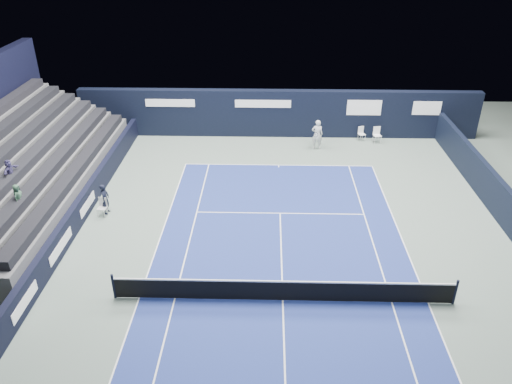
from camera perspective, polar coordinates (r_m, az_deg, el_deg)
ground at (r=20.94m, az=2.96°, el=-8.69°), size 48.00×48.00×0.00m
court_surface at (r=19.39m, az=3.07°, el=-12.28°), size 10.97×23.77×0.01m
enclosure_wall_right at (r=26.25m, az=26.41°, el=-1.28°), size 0.30×22.00×1.80m
folding_chair_back_a at (r=33.40m, az=11.93°, el=6.84°), size 0.51×0.53×0.91m
folding_chair_back_b at (r=33.26m, az=13.66°, el=6.51°), size 0.53×0.51×1.04m
line_judge_chair at (r=25.27m, az=-17.15°, el=-1.49°), size 0.47×0.46×0.93m
line_judge at (r=25.31m, az=-16.85°, el=-0.76°), size 0.42×0.60×1.55m
court_markings at (r=19.38m, az=3.08°, el=-12.26°), size 11.03×23.83×0.00m
tennis_net at (r=19.06m, az=3.11°, el=-11.13°), size 12.90×0.10×1.10m
back_sponsor_wall at (r=33.07m, az=2.56°, el=8.97°), size 26.00×0.63×3.10m
side_barrier_left at (r=25.49m, az=-19.06°, el=-1.37°), size 0.33×22.00×1.20m
spectator_stand at (r=27.26m, az=-26.31°, el=2.34°), size 6.00×18.00×6.40m
tennis_player at (r=31.47m, az=7.00°, el=6.55°), size 0.70×0.85×1.89m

